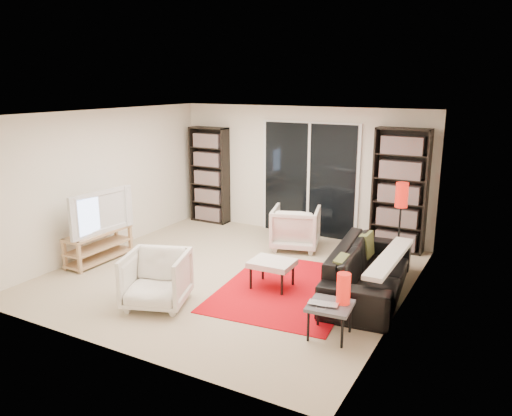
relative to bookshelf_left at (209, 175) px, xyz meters
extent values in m
plane|color=#C1B494|center=(1.95, -2.33, -0.98)|extent=(5.00, 5.00, 0.00)
cube|color=white|center=(1.95, 0.17, 0.22)|extent=(5.00, 0.02, 2.40)
cube|color=white|center=(1.95, -4.83, 0.22)|extent=(5.00, 0.02, 2.40)
cube|color=white|center=(-0.55, -2.33, 0.22)|extent=(0.02, 5.00, 2.40)
cube|color=white|center=(4.45, -2.33, 0.22)|extent=(0.02, 5.00, 2.40)
cube|color=white|center=(1.95, -2.33, 1.42)|extent=(5.00, 5.00, 0.02)
cube|color=white|center=(2.15, 0.14, 0.07)|extent=(1.92, 0.06, 2.16)
cube|color=black|center=(2.15, 0.10, 0.07)|extent=(1.80, 0.02, 2.10)
cube|color=white|center=(2.15, 0.09, 0.07)|extent=(0.05, 0.02, 2.10)
cube|color=black|center=(0.00, 0.01, 0.00)|extent=(0.80, 0.30, 1.95)
cube|color=#AC4E2F|center=(0.00, -0.01, 0.00)|extent=(0.70, 0.22, 1.85)
cube|color=black|center=(3.85, 0.01, 0.07)|extent=(0.90, 0.30, 2.10)
cube|color=#AC4E2F|center=(3.85, -0.01, 0.07)|extent=(0.80, 0.22, 2.00)
cube|color=tan|center=(-0.24, -2.86, -0.50)|extent=(0.38, 1.19, 0.04)
cube|color=tan|center=(-0.24, -2.86, -0.73)|extent=(0.38, 1.19, 0.03)
cube|color=tan|center=(-0.24, -2.86, -0.92)|extent=(0.38, 1.19, 0.04)
cube|color=tan|center=(-0.40, -3.42, -0.73)|extent=(0.05, 0.05, 0.50)
cube|color=tan|center=(-0.40, -2.31, -0.73)|extent=(0.05, 0.05, 0.50)
cube|color=tan|center=(-0.08, -3.42, -0.73)|extent=(0.05, 0.05, 0.50)
cube|color=tan|center=(-0.08, -2.31, -0.73)|extent=(0.05, 0.05, 0.50)
imported|color=black|center=(-0.22, -2.86, -0.13)|extent=(0.27, 1.19, 0.68)
cube|color=red|center=(2.92, -2.43, -0.97)|extent=(1.98, 2.53, 0.01)
imported|color=black|center=(3.95, -2.01, -0.64)|extent=(1.13, 2.36, 0.67)
imported|color=silver|center=(2.28, -0.75, -0.61)|extent=(0.99, 1.00, 0.74)
imported|color=silver|center=(1.66, -3.72, -0.62)|extent=(0.99, 1.01, 0.72)
cube|color=silver|center=(2.71, -2.49, -0.62)|extent=(0.61, 0.51, 0.08)
cylinder|color=black|center=(2.47, -2.69, -0.82)|extent=(0.04, 0.04, 0.32)
cylinder|color=black|center=(2.46, -2.30, -0.82)|extent=(0.04, 0.04, 0.32)
cylinder|color=black|center=(2.95, -2.67, -0.82)|extent=(0.04, 0.04, 0.32)
cylinder|color=black|center=(2.94, -2.28, -0.82)|extent=(0.04, 0.04, 0.32)
cube|color=#4B4B50|center=(3.92, -3.43, -0.60)|extent=(0.53, 0.53, 0.04)
cylinder|color=black|center=(3.74, -3.64, -0.79)|extent=(0.03, 0.03, 0.38)
cylinder|color=black|center=(3.71, -3.25, -0.79)|extent=(0.03, 0.03, 0.38)
cylinder|color=black|center=(4.13, -3.60, -0.79)|extent=(0.03, 0.03, 0.38)
cylinder|color=black|center=(4.09, -3.21, -0.79)|extent=(0.03, 0.03, 0.38)
imported|color=silver|center=(3.86, -3.54, -0.56)|extent=(0.37, 0.27, 0.03)
cylinder|color=red|center=(4.03, -3.33, -0.40)|extent=(0.16, 0.16, 0.35)
cylinder|color=black|center=(4.09, -0.97, -0.96)|extent=(0.21, 0.21, 0.03)
cylinder|color=black|center=(4.09, -0.97, -0.46)|extent=(0.03, 0.03, 1.04)
cylinder|color=red|center=(4.09, -0.97, 0.22)|extent=(0.19, 0.19, 0.37)
camera|label=1|loc=(5.66, -8.37, 1.85)|focal=35.00mm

